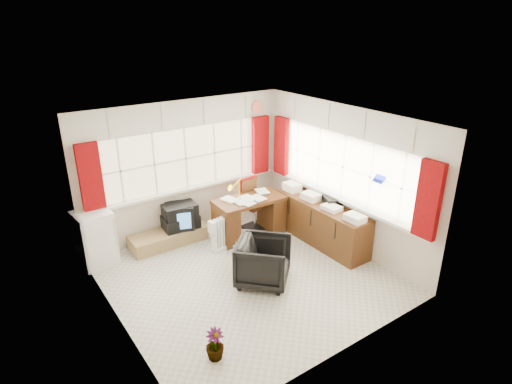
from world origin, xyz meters
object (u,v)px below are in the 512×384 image
task_chair (251,202)px  credenza (321,222)px  tv_bench (169,237)px  office_chair (263,262)px  mini_fridge (95,238)px  desk (249,215)px  crt_tv (179,216)px  desk_lamp (239,184)px  radiator (222,237)px

task_chair → credenza: 1.42m
credenza → tv_bench: credenza is taller
office_chair → mini_fridge: (-1.93, 2.04, 0.11)m
tv_bench → credenza: bearing=-33.7°
task_chair → credenza: task_chair is taller
desk → credenza: bearing=-46.4°
task_chair → credenza: (0.67, -1.24, -0.13)m
desk → mini_fridge: size_ratio=1.42×
task_chair → mini_fridge: bearing=172.8°
task_chair → office_chair: 1.92m
desk → crt_tv: 1.28m
credenza → crt_tv: size_ratio=3.24×
desk → mini_fridge: 2.70m
desk_lamp → mini_fridge: 2.59m
desk → task_chair: (0.24, 0.28, 0.11)m
desk → crt_tv: size_ratio=2.13×
desk → task_chair: size_ratio=1.33×
desk → office_chair: bearing=-116.3°
tv_bench → crt_tv: (0.24, 0.03, 0.35)m
mini_fridge → desk_lamp: bearing=-12.8°
crt_tv → office_chair: bearing=-77.4°
desk_lamp → office_chair: (-0.53, -1.48, -0.67)m
credenza → tv_bench: size_ratio=1.43×
task_chair → office_chair: size_ratio=1.26×
desk_lamp → tv_bench: bearing=158.5°
desk → office_chair: 1.56m
desk_lamp → mini_fridge: size_ratio=0.45×
desk_lamp → office_chair: size_ratio=0.53×
mini_fridge → tv_bench: bearing=-3.7°
mini_fridge → crt_tv: bearing=-2.1°
tv_bench → mini_fridge: 1.30m
credenza → mini_fridge: size_ratio=2.16×
credenza → crt_tv: bearing=142.9°
radiator → mini_fridge: bearing=156.9°
desk → mini_fridge: (-2.62, 0.65, 0.05)m
radiator → office_chair: bearing=-89.8°
radiator → crt_tv: bearing=119.7°
office_chair → radiator: office_chair is taller
tv_bench → task_chair: bearing=-9.9°
radiator → credenza: 1.79m
desk → tv_bench: 1.51m
desk_lamp → radiator: bearing=-153.9°
credenza → tv_bench: bearing=146.3°
office_chair → radiator: size_ratio=1.27×
desk_lamp → tv_bench: desk_lamp is taller
radiator → desk_lamp: bearing=26.1°
task_chair → crt_tv: bearing=167.4°
office_chair → radiator: (-0.01, 1.22, -0.11)m
tv_bench → radiator: bearing=-47.6°
credenza → tv_bench: 2.75m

